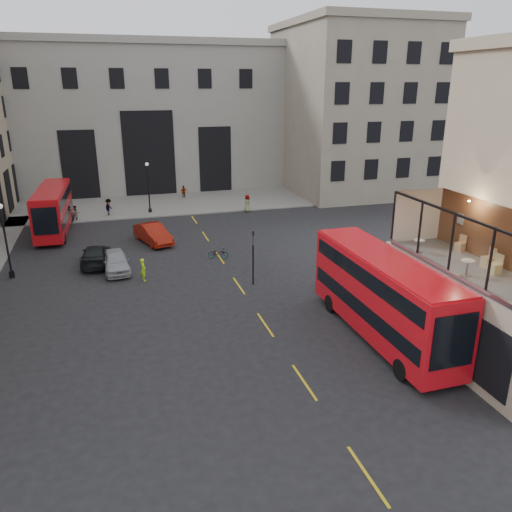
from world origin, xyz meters
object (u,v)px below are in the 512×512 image
object	(u,v)px
traffic_light_far	(51,210)
cafe_table_mid	(467,265)
traffic_light_near	(253,251)
bus_near	(383,293)
car_a	(116,261)
pedestrian_c	(184,192)
bicycle	(218,253)
cafe_chair_c	(488,261)
street_lamp_a	(7,245)
bus_far	(53,208)
pedestrian_d	(247,203)
pedestrian_b	(109,208)
cyclist	(143,270)
street_lamp_b	(149,191)
cafe_chair_d	(460,246)
cafe_chair_b	(495,268)
car_b	(153,234)
car_c	(96,255)
pedestrian_a	(76,214)
cafe_table_far	(419,244)

from	to	relation	value
traffic_light_far	cafe_table_mid	distance (m)	35.27
traffic_light_near	bus_near	bearing A→B (deg)	-63.53
bus_near	cafe_table_mid	distance (m)	4.78
car_a	pedestrian_c	xyz separation A→B (m)	(8.35, 22.78, 0.03)
bicycle	cafe_chair_c	size ratio (longest dim) A/B	1.60
traffic_light_far	street_lamp_a	distance (m)	10.20
bus_far	pedestrian_d	distance (m)	19.16
traffic_light_far	pedestrian_b	xyz separation A→B (m)	(4.85, 5.94, -1.52)
cyclist	cafe_chair_c	bearing A→B (deg)	-146.52
traffic_light_near	street_lamp_b	world-z (taller)	street_lamp_b
cafe_chair_c	cafe_chair_d	xyz separation A→B (m)	(0.32, 2.47, -0.04)
street_lamp_a	street_lamp_b	world-z (taller)	same
car_a	cafe_chair_b	xyz separation A→B (m)	(16.91, -17.87, 4.13)
car_b	cafe_chair_b	bearing A→B (deg)	-78.44
cyclist	car_c	bearing A→B (deg)	22.72
traffic_light_far	pedestrian_c	size ratio (longest dim) A/B	2.44
cafe_chair_d	car_b	bearing A→B (deg)	124.54
car_a	cafe_table_mid	xyz separation A→B (m)	(15.52, -17.69, 4.34)
cyclist	pedestrian_d	xyz separation A→B (m)	(12.10, 16.91, 0.11)
cyclist	pedestrian_a	xyz separation A→B (m)	(-5.20, 17.85, -0.00)
pedestrian_d	bus_far	bearing A→B (deg)	82.55
bicycle	cyclist	size ratio (longest dim) A/B	0.97
street_lamp_b	bicycle	distance (m)	16.63
cyclist	cafe_chair_b	distance (m)	22.02
cafe_chair_b	car_c	bearing A→B (deg)	132.66
car_b	cafe_chair_b	size ratio (longest dim) A/B	5.22
street_lamp_a	cafe_table_far	xyz separation A→B (m)	(22.47, -14.92, 2.65)
bus_far	pedestrian_a	xyz separation A→B (m)	(1.63, 3.62, -1.52)
traffic_light_far	street_lamp_a	bearing A→B (deg)	-101.31
cyclist	pedestrian_b	size ratio (longest dim) A/B	0.89
car_b	cafe_chair_d	distance (m)	25.55
cafe_table_mid	traffic_light_far	bearing A→B (deg)	125.96
traffic_light_near	car_c	bearing A→B (deg)	144.87
car_b	traffic_light_far	bearing A→B (deg)	133.24
street_lamp_b	cafe_chair_b	xyz separation A→B (m)	(13.04, -34.65, 2.49)
car_c	cafe_chair_d	distance (m)	25.54
bus_near	pedestrian_b	bearing A→B (deg)	113.78
car_c	cyclist	bearing A→B (deg)	129.80
car_a	pedestrian_d	bearing A→B (deg)	41.98
traffic_light_near	street_lamp_a	world-z (taller)	street_lamp_a
bus_near	bus_far	xyz separation A→B (m)	(-18.43, 26.08, -0.24)
traffic_light_far	cafe_chair_b	world-z (taller)	cafe_chair_b
cyclist	pedestrian_d	size ratio (longest dim) A/B	0.88
pedestrian_b	cafe_chair_b	distance (m)	38.83
street_lamp_b	pedestrian_a	distance (m)	7.59
traffic_light_far	pedestrian_c	distance (m)	18.12
bus_far	cafe_table_mid	distance (m)	36.08
traffic_light_near	pedestrian_a	size ratio (longest dim) A/B	2.37
bus_far	car_a	distance (m)	12.95
car_c	traffic_light_far	bearing A→B (deg)	-63.03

